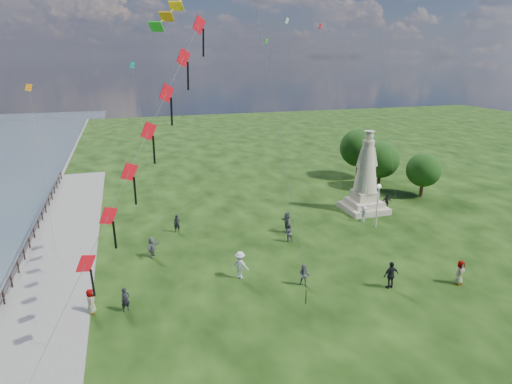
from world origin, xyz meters
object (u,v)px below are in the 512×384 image
object	(u,v)px
person_1	(304,275)
person_7	(289,233)
person_10	(91,301)
person_0	(125,300)
person_5	(152,247)
person_11	(287,222)
person_8	(363,214)
person_2	(240,265)
person_3	(391,275)
person_4	(460,273)
person_9	(387,202)
statue	(366,181)
lamppost	(378,196)
person_6	(177,224)

from	to	relation	value
person_1	person_7	bearing A→B (deg)	114.16
person_10	person_0	bearing A→B (deg)	-109.15
person_5	person_11	world-z (taller)	person_11
person_8	person_5	bearing A→B (deg)	-128.53
person_2	person_3	distance (m)	9.51
person_4	person_5	size ratio (longest dim) A/B	1.05
person_9	person_10	distance (m)	27.60
person_10	statue	bearing A→B (deg)	-74.52
person_2	lamppost	bearing A→B (deg)	-120.85
statue	person_11	size ratio (longest dim) A/B	4.20
person_8	person_11	bearing A→B (deg)	-130.94
statue	person_2	bearing A→B (deg)	-147.91
person_7	person_9	distance (m)	12.27
person_0	person_7	size ratio (longest dim) A/B	0.96
person_3	person_9	size ratio (longest dim) A/B	1.18
person_0	person_4	size ratio (longest dim) A/B	0.90
statue	person_6	world-z (taller)	statue
person_0	person_9	xyz separation A→B (m)	(23.86, 10.37, 0.03)
person_0	person_8	xyz separation A→B (m)	(20.13, 8.28, 0.01)
person_1	person_11	world-z (taller)	person_11
person_11	person_0	bearing A→B (deg)	-58.17
person_4	person_11	bearing A→B (deg)	111.62
person_4	person_3	bearing A→B (deg)	156.80
person_6	person_10	distance (m)	12.04
person_3	person_4	world-z (taller)	person_3
person_8	person_11	world-z (taller)	person_11
person_1	person_5	xyz separation A→B (m)	(-8.79, 7.05, 0.02)
person_1	person_8	bearing A→B (deg)	80.17
person_3	person_4	xyz separation A→B (m)	(4.46, -0.86, -0.10)
person_11	person_7	bearing A→B (deg)	-17.15
lamppost	person_4	size ratio (longest dim) A/B	2.38
person_2	person_8	world-z (taller)	person_2
person_0	person_6	distance (m)	11.53
person_2	person_3	world-z (taller)	person_2
person_5	person_9	xyz separation A→B (m)	(21.89, 3.73, -0.00)
person_2	person_7	size ratio (longest dim) A/B	1.23
person_1	person_4	xyz separation A→B (m)	(9.50, -2.69, 0.06)
person_6	person_1	bearing A→B (deg)	-41.79
person_11	person_6	bearing A→B (deg)	-107.86
person_2	person_4	size ratio (longest dim) A/B	1.15
person_4	person_8	distance (m)	11.38
person_3	person_9	world-z (taller)	person_3
person_3	person_9	distance (m)	14.97
person_1	person_8	world-z (taller)	person_1
lamppost	person_3	distance (m)	10.32
person_3	person_10	bearing A→B (deg)	-12.72
person_1	person_3	size ratio (longest dim) A/B	0.83
person_6	person_8	bearing A→B (deg)	9.17
person_3	person_5	world-z (taller)	person_3
statue	person_8	xyz separation A→B (m)	(-1.53, -2.49, -2.11)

